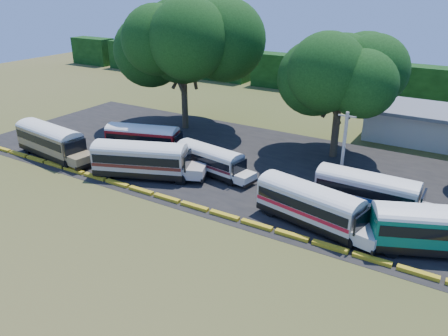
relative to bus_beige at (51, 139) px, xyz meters
The scene contains 15 objects.
ground 19.00m from the bus_beige, ahead, with size 160.00×160.00×0.00m, color #394C19.
asphalt_strip 21.87m from the bus_beige, 25.26° to the left, with size 64.00×24.00×0.02m, color black.
curb 18.87m from the bus_beige, ahead, with size 53.70×0.45×0.30m.
terminal_building 45.73m from the bus_beige, 36.64° to the left, with size 19.00×9.00×4.00m.
treeline_backdrop 49.00m from the bus_beige, 67.57° to the left, with size 130.00×4.00×6.00m.
bus_beige is the anchor object (origin of this frame).
bus_red 10.08m from the bus_beige, 38.86° to the left, with size 10.17×5.26×3.25m.
bus_cream_west 12.21m from the bus_beige, ahead, with size 11.30×6.61×3.64m.
bus_cream_east 18.23m from the bus_beige, 16.33° to the left, with size 9.18×3.63×2.94m.
bus_white_red 29.69m from the bus_beige, ahead, with size 10.69×4.64×3.42m.
bus_white_blue 33.40m from the bus_beige, ahead, with size 10.16×2.62×3.33m.
bus_teal 38.93m from the bus_beige, ahead, with size 11.04×6.73×3.58m.
tree_west 19.65m from the bus_beige, 68.79° to the left, with size 14.36×14.36×16.52m.
tree_center 31.94m from the bus_beige, 31.63° to the left, with size 10.45×10.45×13.30m.
utility_pole 30.88m from the bus_beige, 15.71° to the left, with size 1.60×0.30×7.49m.
Camera 1 is at (20.84, -26.06, 17.88)m, focal length 35.00 mm.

